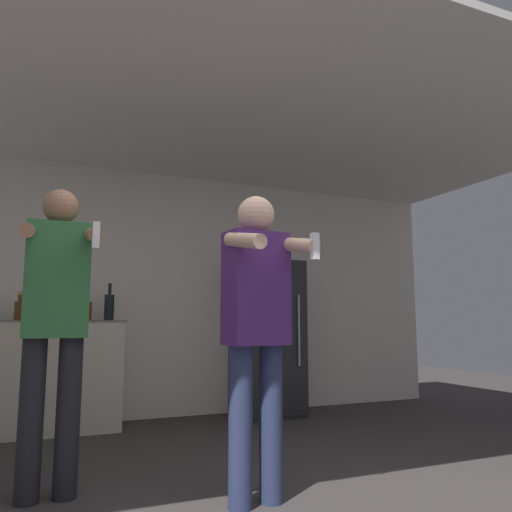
{
  "coord_description": "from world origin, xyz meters",
  "views": [
    {
      "loc": [
        -1.03,
        -1.97,
        0.96
      ],
      "look_at": [
        0.08,
        0.59,
        1.34
      ],
      "focal_mm": 35.0,
      "sensor_mm": 36.0,
      "label": 1
    }
  ],
  "objects": [
    {
      "name": "person_man_side",
      "position": [
        -0.94,
        1.1,
        1.0
      ],
      "size": [
        0.41,
        0.49,
        1.74
      ],
      "color": "black",
      "rests_on": "ground_plane"
    },
    {
      "name": "ceiling_slab",
      "position": [
        0.0,
        1.61,
        2.57
      ],
      "size": [
        7.0,
        3.74,
        0.05
      ],
      "color": "silver",
      "rests_on": "wall_back"
    },
    {
      "name": "refrigerator",
      "position": [
        1.22,
        2.92,
        0.81
      ],
      "size": [
        0.65,
        0.65,
        1.61
      ],
      "color": "#262628",
      "rests_on": "ground_plane"
    },
    {
      "name": "counter",
      "position": [
        -0.97,
        2.95,
        0.49
      ],
      "size": [
        1.36,
        0.58,
        0.98
      ],
      "color": "#BCB29E",
      "rests_on": "ground_plane"
    },
    {
      "name": "wall_back",
      "position": [
        0.0,
        3.25,
        1.27
      ],
      "size": [
        7.0,
        0.06,
        2.55
      ],
      "color": "beige",
      "rests_on": "ground_plane"
    },
    {
      "name": "bottle_clear_vodka",
      "position": [
        -1.19,
        2.95,
        1.08
      ],
      "size": [
        0.09,
        0.09,
        0.26
      ],
      "color": "#563314",
      "rests_on": "counter"
    },
    {
      "name": "person_woman_foreground",
      "position": [
        0.08,
        0.58,
        0.97
      ],
      "size": [
        0.44,
        0.48,
        1.68
      ],
      "color": "navy",
      "rests_on": "ground_plane"
    },
    {
      "name": "bottle_tall_gin",
      "position": [
        -0.42,
        2.95,
        1.12
      ],
      "size": [
        0.09,
        0.09,
        0.36
      ],
      "color": "black",
      "rests_on": "counter"
    },
    {
      "name": "bottle_amber_bourbon",
      "position": [
        -0.62,
        2.95,
        1.08
      ],
      "size": [
        0.09,
        0.09,
        0.27
      ],
      "color": "#563314",
      "rests_on": "counter"
    }
  ]
}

